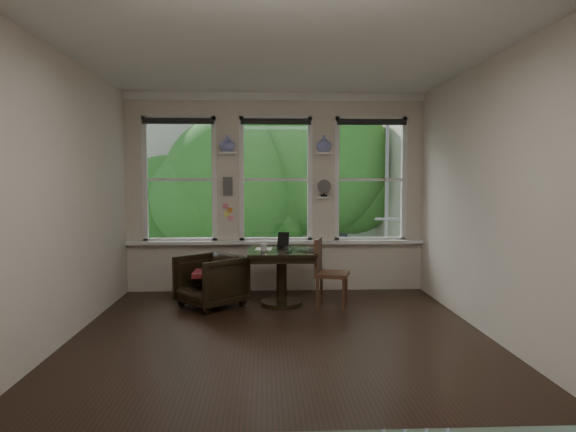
{
  "coord_description": "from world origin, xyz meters",
  "views": [
    {
      "loc": [
        -0.17,
        -5.59,
        1.69
      ],
      "look_at": [
        0.13,
        0.9,
        1.24
      ],
      "focal_mm": 32.0,
      "sensor_mm": 36.0,
      "label": 1
    }
  ],
  "objects_px": {
    "mug": "(264,247)",
    "armchair_left": "(211,281)",
    "table": "(282,278)",
    "laptop": "(304,251)",
    "side_chair_right": "(332,274)"
  },
  "relations": [
    {
      "from": "side_chair_right",
      "to": "laptop",
      "type": "bearing_deg",
      "value": 99.39
    },
    {
      "from": "armchair_left",
      "to": "laptop",
      "type": "height_order",
      "value": "laptop"
    },
    {
      "from": "armchair_left",
      "to": "laptop",
      "type": "xyz_separation_m",
      "value": [
        1.25,
        -0.1,
        0.41
      ]
    },
    {
      "from": "table",
      "to": "mug",
      "type": "height_order",
      "value": "mug"
    },
    {
      "from": "side_chair_right",
      "to": "mug",
      "type": "bearing_deg",
      "value": 97.73
    },
    {
      "from": "side_chair_right",
      "to": "laptop",
      "type": "distance_m",
      "value": 0.48
    },
    {
      "from": "side_chair_right",
      "to": "laptop",
      "type": "xyz_separation_m",
      "value": [
        -0.37,
        0.04,
        0.3
      ]
    },
    {
      "from": "laptop",
      "to": "side_chair_right",
      "type": "bearing_deg",
      "value": 27.25
    },
    {
      "from": "side_chair_right",
      "to": "armchair_left",
      "type": "bearing_deg",
      "value": 100.07
    },
    {
      "from": "armchair_left",
      "to": "side_chair_right",
      "type": "xyz_separation_m",
      "value": [
        1.61,
        -0.14,
        0.11
      ]
    },
    {
      "from": "table",
      "to": "mug",
      "type": "distance_m",
      "value": 0.49
    },
    {
      "from": "mug",
      "to": "armchair_left",
      "type": "bearing_deg",
      "value": 178.15
    },
    {
      "from": "side_chair_right",
      "to": "laptop",
      "type": "height_order",
      "value": "side_chair_right"
    },
    {
      "from": "side_chair_right",
      "to": "mug",
      "type": "height_order",
      "value": "side_chair_right"
    },
    {
      "from": "armchair_left",
      "to": "laptop",
      "type": "bearing_deg",
      "value": 43.73
    }
  ]
}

